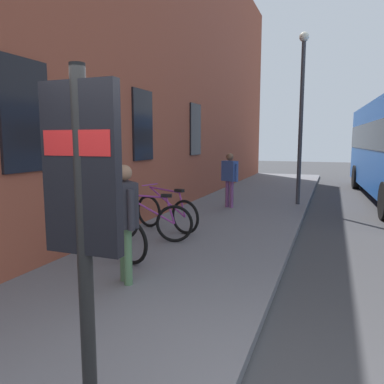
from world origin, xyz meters
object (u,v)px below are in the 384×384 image
(bicycle_nearest_sign, at_px, (166,213))
(pedestrian_near_bus, at_px, (230,174))
(bicycle_mid_rack, at_px, (148,222))
(transit_info_sign, at_px, (82,193))
(pedestrian_crossing_street, at_px, (125,212))
(street_lamp, at_px, (302,104))
(bicycle_leaning_wall, at_px, (109,235))

(bicycle_nearest_sign, bearing_deg, pedestrian_near_bus, -9.62)
(bicycle_mid_rack, height_order, transit_info_sign, transit_info_sign)
(transit_info_sign, relative_size, pedestrian_crossing_street, 1.48)
(bicycle_mid_rack, distance_m, bicycle_nearest_sign, 0.94)
(transit_info_sign, xyz_separation_m, pedestrian_near_bus, (8.42, 1.27, -0.64))
(street_lamp, bearing_deg, pedestrian_crossing_street, 167.62)
(bicycle_mid_rack, distance_m, pedestrian_crossing_street, 2.18)
(bicycle_nearest_sign, xyz_separation_m, pedestrian_near_bus, (3.20, -0.54, 0.57))
(bicycle_leaning_wall, xyz_separation_m, pedestrian_crossing_street, (-0.83, -0.82, 0.60))
(bicycle_mid_rack, height_order, pedestrian_crossing_street, pedestrian_crossing_street)
(bicycle_nearest_sign, bearing_deg, pedestrian_crossing_street, -165.87)
(pedestrian_near_bus, distance_m, pedestrian_crossing_street, 6.13)
(bicycle_leaning_wall, distance_m, transit_info_sign, 3.85)
(pedestrian_crossing_street, bearing_deg, pedestrian_near_bus, 1.80)
(bicycle_leaning_wall, distance_m, bicycle_mid_rack, 1.15)
(transit_info_sign, distance_m, pedestrian_near_bus, 8.54)
(bicycle_nearest_sign, distance_m, pedestrian_near_bus, 3.30)
(bicycle_mid_rack, relative_size, street_lamp, 0.34)
(bicycle_nearest_sign, distance_m, transit_info_sign, 5.65)
(pedestrian_near_bus, bearing_deg, pedestrian_crossing_street, -178.20)
(bicycle_mid_rack, bearing_deg, bicycle_leaning_wall, 173.77)
(bicycle_leaning_wall, bearing_deg, pedestrian_crossing_street, -135.49)
(transit_info_sign, distance_m, street_lamp, 9.83)
(bicycle_nearest_sign, bearing_deg, bicycle_leaning_wall, 177.66)
(bicycle_nearest_sign, xyz_separation_m, transit_info_sign, (-5.21, -1.81, 1.21))
(bicycle_mid_rack, relative_size, transit_info_sign, 0.72)
(bicycle_mid_rack, distance_m, transit_info_sign, 4.78)
(transit_info_sign, bearing_deg, bicycle_nearest_sign, 19.17)
(pedestrian_near_bus, bearing_deg, bicycle_leaning_wall, 173.23)
(transit_info_sign, height_order, pedestrian_crossing_street, transit_info_sign)
(street_lamp, bearing_deg, bicycle_mid_rack, 156.86)
(bicycle_leaning_wall, relative_size, street_lamp, 0.34)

